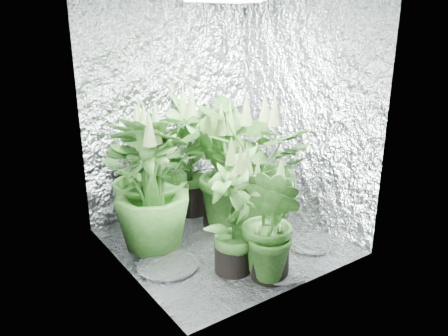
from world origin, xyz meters
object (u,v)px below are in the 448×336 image
plant_a (153,171)px  plant_c (221,172)px  plant_d (152,186)px  plant_f (233,213)px  circulation_fan (238,185)px  plant_g (271,225)px  plant_e (258,167)px  plant_b (190,156)px

plant_a → plant_c: plant_a is taller
plant_a → plant_d: 0.34m
plant_d → plant_c: bearing=4.5°
plant_d → plant_f: (0.31, -0.58, -0.08)m
plant_c → plant_f: plant_c is taller
circulation_fan → plant_d: bearing=-177.6°
plant_c → plant_g: 0.87m
plant_g → circulation_fan: (0.64, 1.22, -0.23)m
circulation_fan → plant_e: bearing=-131.0°
plant_c → circulation_fan: (0.46, 0.38, -0.33)m
plant_d → circulation_fan: size_ratio=3.01×
plant_f → plant_g: size_ratio=1.11×
plant_f → plant_g: (0.15, -0.21, -0.05)m
plant_b → plant_d: (-0.59, -0.46, -0.01)m
plant_a → plant_f: bearing=-80.0°
plant_d → circulation_fan: 1.24m
plant_a → plant_e: 0.84m
plant_a → circulation_fan: size_ratio=2.88×
plant_a → plant_e: plant_e is taller
plant_g → plant_a: bearing=105.8°
plant_e → plant_f: size_ratio=1.27×
plant_b → plant_c: bearing=-82.7°
plant_b → plant_g: (-0.13, -1.25, -0.14)m
plant_g → plant_f: bearing=125.8°
plant_b → plant_g: size_ratio=1.35×
plant_a → plant_d: (-0.16, -0.30, 0.00)m
plant_c → plant_f: size_ratio=1.12×
plant_a → circulation_fan: plant_a is taller
plant_a → plant_f: (0.15, -0.88, -0.08)m
plant_g → plant_d: bearing=120.5°
plant_b → plant_d: size_ratio=1.03×
plant_c → circulation_fan: bearing=39.5°
plant_a → plant_d: plant_d is taller
plant_b → plant_g: plant_b is taller
plant_b → plant_e: (0.27, -0.61, 0.01)m
plant_d → plant_g: (0.47, -0.79, -0.13)m
plant_e → plant_g: (-0.40, -0.64, -0.16)m
plant_d → plant_f: size_ratio=1.18×
plant_b → plant_f: (-0.28, -1.04, -0.09)m
plant_b → circulation_fan: size_ratio=3.09×
plant_c → plant_g: (-0.18, -0.84, -0.10)m
plant_f → circulation_fan: size_ratio=2.55×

